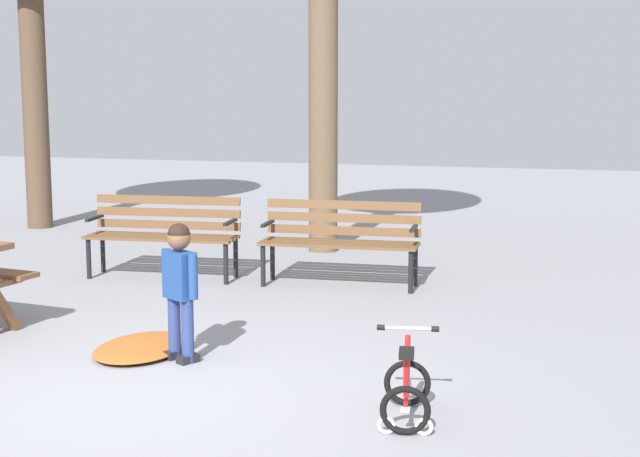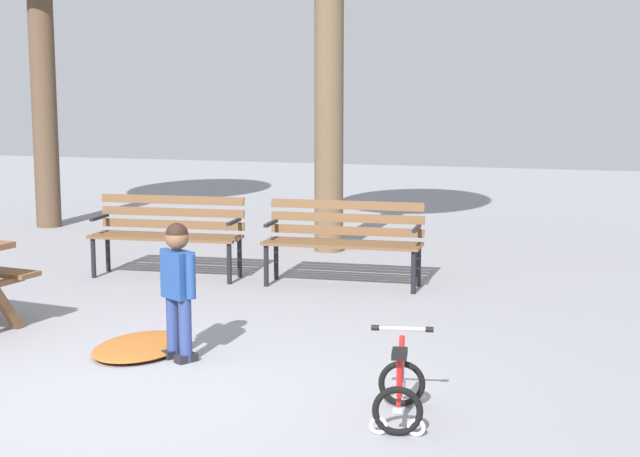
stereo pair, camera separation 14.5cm
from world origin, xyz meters
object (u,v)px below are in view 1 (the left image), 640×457
(park_bench_far_left, at_px, (164,229))
(child_standing, at_px, (180,281))
(kids_bicycle, at_px, (406,388))
(park_bench_left, at_px, (341,235))

(park_bench_far_left, distance_m, child_standing, 3.17)
(park_bench_far_left, relative_size, kids_bicycle, 2.72)
(child_standing, height_order, kids_bicycle, child_standing)
(park_bench_far_left, height_order, child_standing, child_standing)
(park_bench_far_left, distance_m, park_bench_left, 1.91)
(park_bench_far_left, xyz_separation_m, child_standing, (1.44, -2.83, 0.09))
(park_bench_left, distance_m, kids_bicycle, 4.00)
(park_bench_left, height_order, kids_bicycle, park_bench_left)
(park_bench_left, height_order, child_standing, child_standing)
(park_bench_far_left, xyz_separation_m, park_bench_left, (1.90, 0.10, 0.00))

